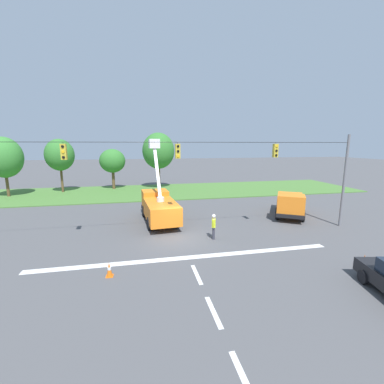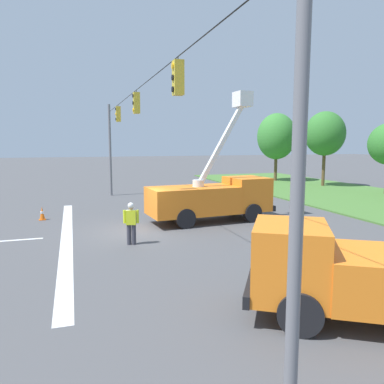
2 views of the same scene
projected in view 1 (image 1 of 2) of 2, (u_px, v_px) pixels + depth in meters
ground_plane at (180, 238)px, 18.05m from camera, size 200.00×200.00×0.00m
grass_verge at (159, 191)px, 35.36m from camera, size 56.00×12.00×0.10m
lane_markings at (194, 269)px, 13.45m from camera, size 17.60×15.25×0.01m
signal_gantry at (179, 175)px, 17.23m from camera, size 26.20×0.33×7.20m
tree_far_west at (4, 157)px, 31.00m from camera, size 4.21×4.13×7.37m
tree_west at (60, 155)px, 33.87m from camera, size 3.66×3.82×7.16m
tree_centre at (112, 161)px, 36.50m from camera, size 3.58×3.05×5.81m
tree_east at (158, 151)px, 37.10m from camera, size 4.61×4.62×8.11m
utility_truck_bucket_lift at (159, 205)px, 21.62m from camera, size 2.93×6.91×6.92m
utility_truck_support_near at (290, 203)px, 23.34m from camera, size 5.00×6.18×2.27m
road_worker at (214, 225)px, 17.63m from camera, size 0.34×0.63×1.77m
traffic_cone_mid_left at (109, 269)px, 12.69m from camera, size 0.36×0.36×0.74m
traffic_cone_mid_right at (364, 261)px, 13.77m from camera, size 0.36×0.36×0.66m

